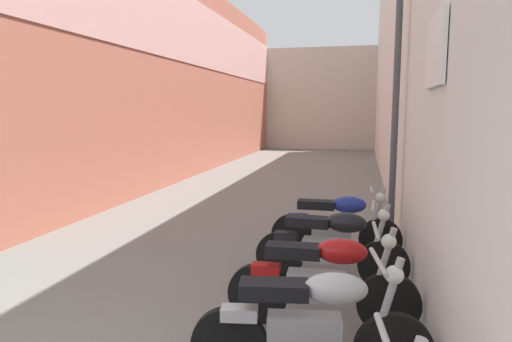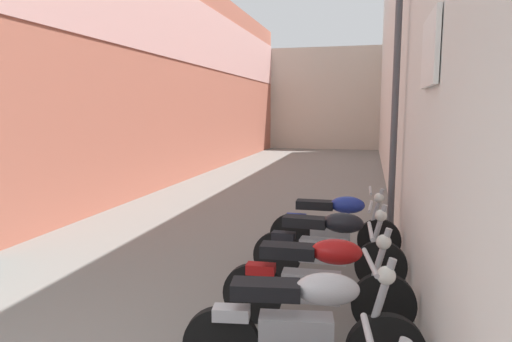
% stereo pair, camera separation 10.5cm
% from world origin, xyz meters
% --- Properties ---
extents(ground_plane, '(39.24, 39.24, 0.00)m').
position_xyz_m(ground_plane, '(0.00, 9.62, 0.00)').
color(ground_plane, slate).
extents(building_left, '(0.45, 23.24, 6.26)m').
position_xyz_m(building_left, '(-3.11, 11.57, 3.16)').
color(building_left, '#B76651').
rests_on(building_left, ground).
extents(building_right, '(0.45, 23.24, 7.75)m').
position_xyz_m(building_right, '(3.12, 11.62, 3.87)').
color(building_right, silver).
rests_on(building_right, ground).
extents(building_far_end, '(8.83, 2.00, 5.41)m').
position_xyz_m(building_far_end, '(0.00, 24.24, 2.70)').
color(building_far_end, beige).
rests_on(building_far_end, ground).
extents(motorcycle_second, '(1.84, 0.58, 1.04)m').
position_xyz_m(motorcycle_second, '(1.98, 2.05, 0.50)').
color(motorcycle_second, black).
rests_on(motorcycle_second, ground).
extents(motorcycle_third, '(1.85, 0.58, 1.04)m').
position_xyz_m(motorcycle_third, '(1.98, 2.98, 0.50)').
color(motorcycle_third, black).
rests_on(motorcycle_third, ground).
extents(motorcycle_fourth, '(1.85, 0.58, 1.04)m').
position_xyz_m(motorcycle_fourth, '(1.98, 4.12, 0.50)').
color(motorcycle_fourth, black).
rests_on(motorcycle_fourth, ground).
extents(motorcycle_fifth, '(1.85, 0.58, 1.04)m').
position_xyz_m(motorcycle_fifth, '(1.98, 5.15, 0.50)').
color(motorcycle_fifth, black).
rests_on(motorcycle_fifth, ground).
extents(street_lamp, '(0.79, 0.18, 4.37)m').
position_xyz_m(street_lamp, '(2.67, 5.85, 2.58)').
color(street_lamp, '#47474C').
rests_on(street_lamp, ground).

